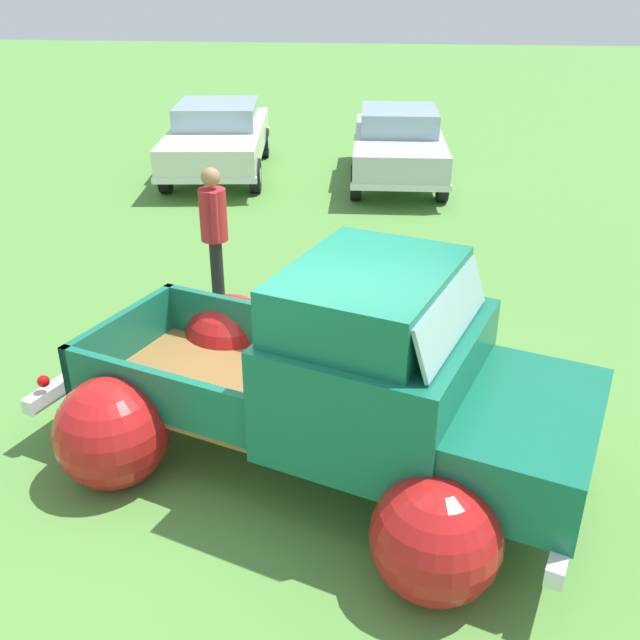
% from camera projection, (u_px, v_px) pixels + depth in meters
% --- Properties ---
extents(ground_plane, '(80.00, 80.00, 0.00)m').
position_uv_depth(ground_plane, '(307.00, 457.00, 6.32)').
color(ground_plane, '#548C3D').
extents(vintage_pickup_truck, '(5.00, 3.84, 1.96)m').
position_uv_depth(vintage_pickup_truck, '(348.00, 395.00, 5.83)').
color(vintage_pickup_truck, black).
rests_on(vintage_pickup_truck, ground).
extents(show_car_0, '(2.49, 4.80, 1.43)m').
position_uv_depth(show_car_0, '(218.00, 136.00, 14.87)').
color(show_car_0, black).
rests_on(show_car_0, ground).
extents(show_car_1, '(1.98, 4.32, 1.43)m').
position_uv_depth(show_car_1, '(398.00, 143.00, 14.29)').
color(show_car_1, black).
rests_on(show_car_1, ground).
extents(spectator_0, '(0.44, 0.53, 1.78)m').
position_uv_depth(spectator_0, '(214.00, 228.00, 8.82)').
color(spectator_0, black).
rests_on(spectator_0, ground).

